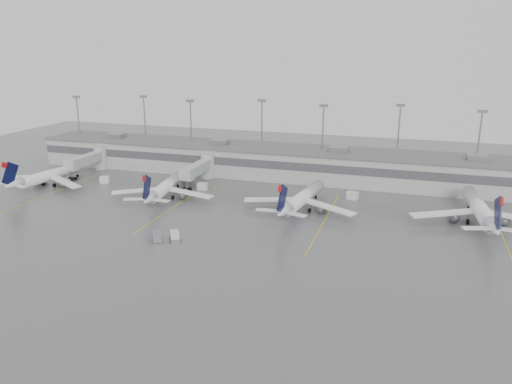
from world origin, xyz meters
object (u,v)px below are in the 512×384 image
(jet_mid_left, at_px, (165,187))
(jet_mid_right, at_px, (302,198))
(jet_far_left, at_px, (49,175))
(baggage_tug, at_px, (175,237))
(jet_far_right, at_px, (480,209))

(jet_mid_left, height_order, jet_mid_right, jet_mid_right)
(jet_far_left, distance_m, baggage_tug, 55.47)
(jet_far_right, height_order, baggage_tug, jet_far_right)
(jet_far_left, xyz_separation_m, jet_mid_left, (34.72, -0.88, -0.04))
(jet_far_left, distance_m, jet_mid_left, 34.73)
(jet_far_left, xyz_separation_m, baggage_tug, (49.40, -25.12, -2.17))
(jet_mid_right, height_order, baggage_tug, jet_mid_right)
(baggage_tug, bearing_deg, jet_far_right, -5.53)
(jet_mid_right, distance_m, baggage_tug, 31.70)
(jet_far_left, height_order, jet_mid_left, jet_far_left)
(jet_mid_right, xyz_separation_m, jet_far_right, (37.34, 2.69, 0.28))
(jet_mid_left, bearing_deg, jet_far_right, -5.74)
(jet_far_left, relative_size, jet_mid_right, 0.98)
(jet_mid_left, xyz_separation_m, baggage_tug, (14.68, -24.24, -2.13))
(jet_far_left, bearing_deg, jet_mid_left, 5.45)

